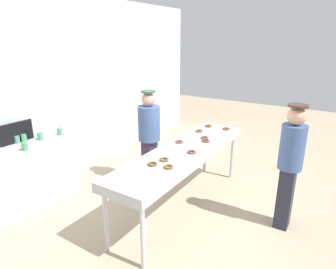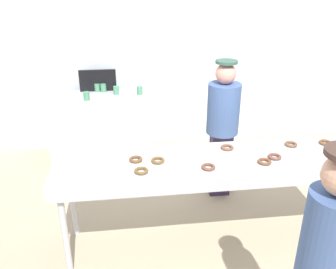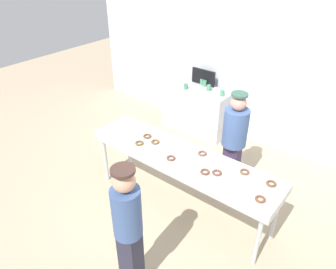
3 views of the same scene
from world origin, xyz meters
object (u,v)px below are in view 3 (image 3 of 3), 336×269
(paper_cup_4, at_px, (209,88))
(worker_baker, at_px, (234,136))
(chocolate_donut_7, at_px, (202,153))
(paper_cup_0, at_px, (202,82))
(chocolate_donut_2, at_px, (171,158))
(prep_counter, at_px, (196,109))
(chocolate_donut_5, at_px, (139,143))
(paper_cup_1, at_px, (186,86))
(chocolate_donut_6, at_px, (260,199))
(chocolate_donut_8, at_px, (147,136))
(paper_cup_2, at_px, (222,93))
(menu_display, at_px, (203,77))
(chocolate_donut_3, at_px, (205,172))
(chocolate_donut_4, at_px, (245,172))
(paper_cup_3, at_px, (205,83))
(customer_waiting, at_px, (128,227))
(chocolate_donut_9, at_px, (271,183))
(chocolate_donut_0, at_px, (217,173))
(fryer_conveyor, at_px, (182,159))
(chocolate_donut_1, at_px, (155,142))

(paper_cup_4, bearing_deg, worker_baker, -44.66)
(chocolate_donut_7, relative_size, paper_cup_0, 1.09)
(chocolate_donut_2, relative_size, prep_counter, 0.09)
(chocolate_donut_5, relative_size, paper_cup_1, 1.09)
(chocolate_donut_6, xyz_separation_m, chocolate_donut_8, (-1.91, 0.21, 0.00))
(chocolate_donut_5, distance_m, chocolate_donut_7, 0.92)
(chocolate_donut_2, bearing_deg, paper_cup_2, 102.48)
(chocolate_donut_2, xyz_separation_m, paper_cup_0, (-1.08, 2.40, 0.05))
(paper_cup_1, bearing_deg, prep_counter, 53.37)
(paper_cup_2, relative_size, menu_display, 0.22)
(chocolate_donut_3, bearing_deg, chocolate_donut_4, 38.51)
(paper_cup_3, bearing_deg, customer_waiting, -68.85)
(menu_display, bearing_deg, customer_waiting, -68.14)
(chocolate_donut_4, relative_size, worker_baker, 0.08)
(chocolate_donut_7, height_order, customer_waiting, customer_waiting)
(chocolate_donut_3, xyz_separation_m, paper_cup_4, (-1.33, 2.18, 0.05))
(chocolate_donut_9, bearing_deg, worker_baker, 141.97)
(chocolate_donut_9, relative_size, paper_cup_1, 1.09)
(chocolate_donut_0, bearing_deg, chocolate_donut_6, -9.63)
(paper_cup_4, bearing_deg, prep_counter, -173.36)
(chocolate_donut_4, distance_m, chocolate_donut_6, 0.50)
(chocolate_donut_7, xyz_separation_m, worker_baker, (0.13, 0.67, 0.00))
(chocolate_donut_8, relative_size, worker_baker, 0.08)
(fryer_conveyor, height_order, chocolate_donut_8, chocolate_donut_8)
(paper_cup_4, bearing_deg, customer_waiting, -70.76)
(chocolate_donut_5, distance_m, paper_cup_1, 2.09)
(chocolate_donut_3, distance_m, menu_display, 2.87)
(fryer_conveyor, height_order, paper_cup_3, paper_cup_3)
(chocolate_donut_6, bearing_deg, fryer_conveyor, 172.52)
(chocolate_donut_8, xyz_separation_m, menu_display, (-0.44, 2.19, 0.15))
(chocolate_donut_4, xyz_separation_m, chocolate_donut_6, (0.37, -0.34, 0.00))
(paper_cup_3, bearing_deg, chocolate_donut_6, -45.91)
(paper_cup_4, bearing_deg, paper_cup_0, 146.84)
(fryer_conveyor, distance_m, chocolate_donut_4, 0.88)
(chocolate_donut_8, distance_m, customer_waiting, 1.76)
(chocolate_donut_9, relative_size, paper_cup_4, 1.09)
(chocolate_donut_1, relative_size, chocolate_donut_6, 1.00)
(menu_display, bearing_deg, paper_cup_0, -125.25)
(chocolate_donut_7, bearing_deg, chocolate_donut_9, -0.85)
(chocolate_donut_1, relative_size, chocolate_donut_9, 1.00)
(chocolate_donut_0, relative_size, chocolate_donut_6, 1.00)
(chocolate_donut_4, height_order, paper_cup_4, paper_cup_4)
(chocolate_donut_6, xyz_separation_m, paper_cup_0, (-2.37, 2.39, 0.05))
(fryer_conveyor, bearing_deg, chocolate_donut_9, 8.15)
(chocolate_donut_8, bearing_deg, chocolate_donut_6, -6.42)
(fryer_conveyor, bearing_deg, chocolate_donut_0, -5.15)
(chocolate_donut_3, height_order, paper_cup_1, paper_cup_1)
(chocolate_donut_5, distance_m, paper_cup_4, 2.22)
(chocolate_donut_0, bearing_deg, chocolate_donut_9, 20.02)
(customer_waiting, relative_size, paper_cup_1, 14.88)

